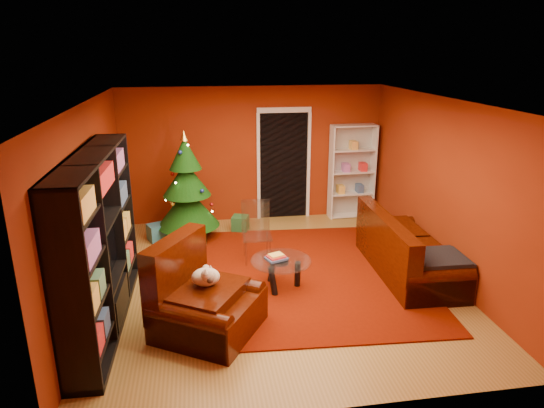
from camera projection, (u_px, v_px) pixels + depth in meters
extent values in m
cube|color=olive|center=(276.00, 281.00, 7.18)|extent=(5.00, 5.50, 0.05)
cube|color=silver|center=(277.00, 99.00, 6.37)|extent=(5.00, 5.50, 0.05)
cube|color=maroon|center=(253.00, 154.00, 9.38)|extent=(5.00, 0.05, 2.60)
cube|color=maroon|center=(88.00, 204.00, 6.40)|extent=(0.05, 5.50, 2.60)
cube|color=maroon|center=(445.00, 188.00, 7.15)|extent=(0.05, 5.50, 2.60)
cube|color=#601000|center=(311.00, 274.00, 7.32)|extent=(3.42, 3.93, 0.02)
cube|color=#296C87|center=(157.00, 233.00, 8.59)|extent=(0.39, 0.39, 0.30)
cube|color=#1E5527|center=(240.00, 223.00, 9.05)|extent=(0.36, 0.36, 0.29)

